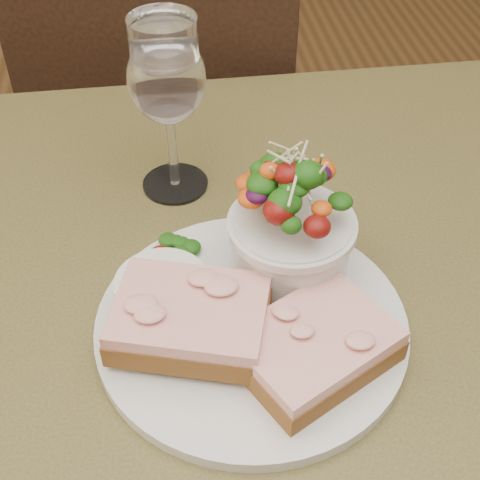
{
  "coord_description": "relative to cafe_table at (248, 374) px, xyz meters",
  "views": [
    {
      "loc": [
        -0.06,
        -0.39,
        1.2
      ],
      "look_at": [
        -0.0,
        0.02,
        0.81
      ],
      "focal_mm": 50.0,
      "sensor_mm": 36.0,
      "label": 1
    }
  ],
  "objects": [
    {
      "name": "cafe_table",
      "position": [
        0.0,
        0.0,
        0.0
      ],
      "size": [
        0.8,
        0.8,
        0.75
      ],
      "color": "#3F361B",
      "rests_on": "ground"
    },
    {
      "name": "chair_far",
      "position": [
        -0.03,
        0.66,
        -0.36
      ],
      "size": [
        0.52,
        0.52,
        0.9
      ],
      "rotation": [
        0.0,
        0.0,
        2.88
      ],
      "color": "black",
      "rests_on": "ground"
    },
    {
      "name": "dinner_plate",
      "position": [
        -0.0,
        -0.03,
        0.11
      ],
      "size": [
        0.27,
        0.27,
        0.01
      ],
      "primitive_type": "cylinder",
      "color": "silver",
      "rests_on": "cafe_table"
    },
    {
      "name": "sandwich_front",
      "position": [
        0.04,
        -0.07,
        0.13
      ],
      "size": [
        0.15,
        0.13,
        0.03
      ],
      "rotation": [
        0.0,
        0.0,
        0.5
      ],
      "color": "#482713",
      "rests_on": "dinner_plate"
    },
    {
      "name": "sandwich_back",
      "position": [
        -0.05,
        -0.04,
        0.14
      ],
      "size": [
        0.14,
        0.12,
        0.03
      ],
      "rotation": [
        0.0,
        0.0,
        -0.29
      ],
      "color": "#482713",
      "rests_on": "dinner_plate"
    },
    {
      "name": "ramekin",
      "position": [
        -0.07,
        -0.0,
        0.13
      ],
      "size": [
        0.07,
        0.07,
        0.04
      ],
      "color": "silver",
      "rests_on": "dinner_plate"
    },
    {
      "name": "salad_bowl",
      "position": [
        0.04,
        0.03,
        0.17
      ],
      "size": [
        0.1,
        0.1,
        0.13
      ],
      "color": "silver",
      "rests_on": "dinner_plate"
    },
    {
      "name": "garnish",
      "position": [
        -0.06,
        0.06,
        0.12
      ],
      "size": [
        0.05,
        0.04,
        0.02
      ],
      "color": "black",
      "rests_on": "dinner_plate"
    },
    {
      "name": "wine_glass",
      "position": [
        -0.05,
        0.18,
        0.22
      ],
      "size": [
        0.08,
        0.08,
        0.18
      ],
      "color": "white",
      "rests_on": "cafe_table"
    }
  ]
}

